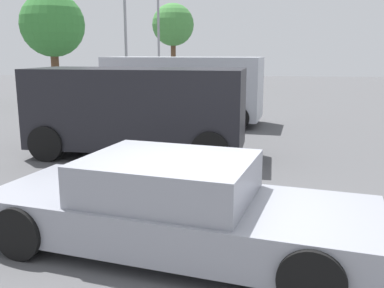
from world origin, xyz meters
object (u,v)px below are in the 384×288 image
at_px(suv_dark, 137,109).
at_px(light_post_near, 158,8).
at_px(pedestrian, 67,106).
at_px(light_post_far, 125,23).
at_px(sedan_foreground, 175,207).
at_px(van_white, 183,88).

relative_size(suv_dark, light_post_near, 0.67).
relative_size(pedestrian, light_post_near, 0.21).
bearing_deg(light_post_far, light_post_near, 75.68).
xyz_separation_m(pedestrian, light_post_far, (-0.84, 10.51, 2.90)).
bearing_deg(sedan_foreground, light_post_far, 119.19).
bearing_deg(van_white, light_post_near, 112.68).
height_order(suv_dark, light_post_near, light_post_near).
bearing_deg(light_post_far, sedan_foreground, -74.57).
height_order(van_white, light_post_near, light_post_near).
relative_size(sedan_foreground, light_post_near, 0.66).
distance_m(pedestrian, light_post_far, 10.94).
height_order(sedan_foreground, light_post_far, light_post_far).
bearing_deg(pedestrian, sedan_foreground, -134.36).
bearing_deg(van_white, pedestrian, -125.92).
distance_m(pedestrian, light_post_near, 15.06).
distance_m(van_white, pedestrian, 4.18).
height_order(van_white, pedestrian, van_white).
bearing_deg(suv_dark, pedestrian, -33.16).
distance_m(suv_dark, light_post_near, 17.01).
bearing_deg(van_white, suv_dark, -87.17).
distance_m(sedan_foreground, light_post_near, 22.02).
height_order(sedan_foreground, suv_dark, suv_dark).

